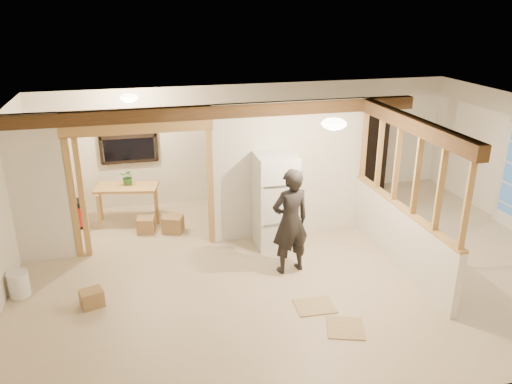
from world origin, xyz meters
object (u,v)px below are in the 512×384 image
object	(u,v)px
woman	(290,221)
work_table	(128,204)
shop_vac	(76,214)
refrigerator	(275,201)
bookshelf	(365,150)

from	to	relation	value
woman	work_table	size ratio (longest dim) A/B	1.47
work_table	shop_vac	distance (m)	0.99
refrigerator	shop_vac	bearing A→B (deg)	155.17
woman	work_table	distance (m)	3.67
shop_vac	bookshelf	bearing A→B (deg)	5.35
shop_vac	bookshelf	xyz separation A→B (m)	(6.30, 0.59, 0.67)
woman	shop_vac	size ratio (longest dim) A/B	3.19
refrigerator	shop_vac	world-z (taller)	refrigerator
woman	bookshelf	world-z (taller)	bookshelf
refrigerator	work_table	xyz separation A→B (m)	(-2.54, 1.66, -0.47)
refrigerator	work_table	distance (m)	3.07
refrigerator	bookshelf	xyz separation A→B (m)	(2.77, 2.22, 0.10)
work_table	shop_vac	size ratio (longest dim) A/B	2.17
refrigerator	woman	size ratio (longest dim) A/B	0.96
refrigerator	work_table	size ratio (longest dim) A/B	1.42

